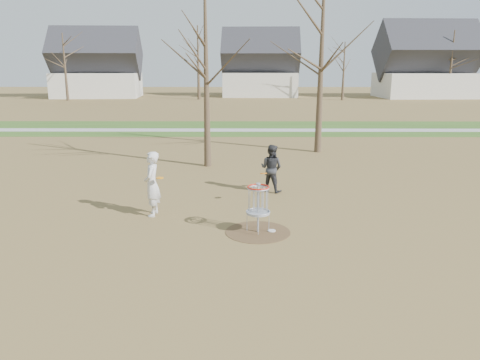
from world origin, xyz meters
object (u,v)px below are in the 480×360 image
at_px(player_standing, 152,184).
at_px(disc_golf_basket, 258,200).
at_px(disc_grounded, 272,231).
at_px(player_throwing, 271,168).

bearing_deg(player_standing, disc_golf_basket, 66.03).
xyz_separation_m(player_standing, disc_grounded, (3.53, -1.40, -0.96)).
relative_size(player_throwing, disc_golf_basket, 1.27).
bearing_deg(disc_golf_basket, disc_grounded, 8.43).
xyz_separation_m(player_standing, disc_golf_basket, (3.15, -1.45, -0.07)).
bearing_deg(player_standing, player_throwing, 127.11).
relative_size(player_standing, disc_golf_basket, 1.46).
bearing_deg(disc_grounded, player_standing, 158.41).
relative_size(player_throwing, disc_grounded, 7.79).
height_order(player_standing, player_throwing, player_standing).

